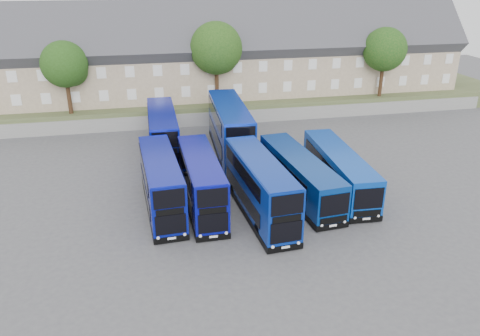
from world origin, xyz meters
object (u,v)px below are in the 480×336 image
Objects in this scene: tree_mid at (217,50)px; tree_east at (385,51)px; coach_east_a at (299,177)px; tree_west at (66,66)px; dd_front_left at (161,184)px; tree_far at (401,39)px; dd_front_mid at (201,183)px.

tree_mid reaches higher than tree_east.
tree_west is (-18.87, 20.17, 5.50)m from coach_east_a.
tree_far is at bearing 35.83° from dd_front_left.
tree_mid reaches higher than tree_west.
tree_far is at bearing 41.04° from dd_front_mid.
tree_mid reaches higher than coach_east_a.
tree_mid is (16.00, 0.50, 1.02)m from tree_west.
tree_far reaches higher than tree_west.
dd_front_left is at bearing -143.77° from tree_east.
tree_east is at bearing 0.00° from tree_west.
dd_front_left is 1.11× the size of tree_mid.
dd_front_mid is 24.05m from tree_west.
tree_west is (-8.34, 20.27, 5.09)m from dd_front_left.
tree_mid is 20.02m from tree_east.
tree_mid is at bearing 1.79° from tree_west.
dd_front_mid is at bearing -102.77° from tree_mid.
tree_mid is at bearing -165.96° from tree_far.
dd_front_left is at bearing 171.31° from dd_front_mid.
tree_east is 0.94× the size of tree_far.
dd_front_left is 2.89m from dd_front_mid.
coach_east_a is at bearing -82.11° from tree_mid.
tree_west is at bearing -180.00° from tree_east.
dd_front_left is 1.33× the size of tree_west.
dd_front_mid is 7.69m from coach_east_a.
tree_east is (20.00, -0.50, -0.68)m from tree_mid.
tree_far is (42.00, 7.00, 0.68)m from tree_west.
tree_mid is at bearing 178.57° from tree_east.
dd_front_left reaches higher than dd_front_mid.
dd_front_left is at bearing -67.63° from tree_west.
coach_east_a is (7.66, 0.49, -0.40)m from dd_front_mid.
tree_west is 36.00m from tree_east.
tree_west is 42.58m from tree_far.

